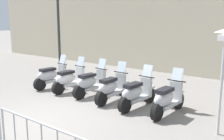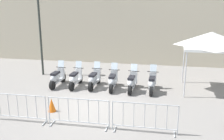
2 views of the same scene
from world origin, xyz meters
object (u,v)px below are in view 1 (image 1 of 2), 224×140
at_px(motorcycle_4, 136,93).
at_px(motorcycle_0, 52,76).
at_px(motorcycle_2, 91,83).
at_px(street_lamp, 58,11).
at_px(motorcycle_1, 70,79).
at_px(motorcycle_5, 167,99).
at_px(motorcycle_3, 112,88).

bearing_deg(motorcycle_4, motorcycle_0, -178.46).
height_order(motorcycle_2, street_lamp, street_lamp).
relative_size(motorcycle_1, motorcycle_5, 1.00).
bearing_deg(motorcycle_4, motorcycle_2, 177.65).
distance_m(motorcycle_5, street_lamp, 7.20).
distance_m(motorcycle_3, motorcycle_5, 1.94).
relative_size(motorcycle_4, street_lamp, 0.36).
distance_m(motorcycle_0, motorcycle_1, 0.97).
relative_size(motorcycle_0, motorcycle_4, 1.00).
xyz_separation_m(motorcycle_3, motorcycle_4, (0.97, -0.02, 0.00)).
bearing_deg(street_lamp, motorcycle_4, -16.68).
bearing_deg(motorcycle_3, motorcycle_5, 1.67).
distance_m(motorcycle_2, motorcycle_3, 0.98).
distance_m(motorcycle_2, street_lamp, 4.70).
xyz_separation_m(motorcycle_0, street_lamp, (-1.69, 1.78, 2.53)).
bearing_deg(motorcycle_0, motorcycle_5, 2.17).
relative_size(motorcycle_1, motorcycle_4, 1.00).
bearing_deg(street_lamp, motorcycle_3, -19.66).
distance_m(motorcycle_0, street_lamp, 3.52).
bearing_deg(street_lamp, motorcycle_5, -13.66).
distance_m(motorcycle_1, motorcycle_3, 1.95).
relative_size(motorcycle_3, motorcycle_4, 1.00).
bearing_deg(street_lamp, motorcycle_2, -23.67).
xyz_separation_m(motorcycle_2, motorcycle_5, (2.92, -0.00, 0.00)).
relative_size(motorcycle_2, motorcycle_5, 1.00).
bearing_deg(motorcycle_5, motorcycle_1, -178.40).
relative_size(motorcycle_0, motorcycle_3, 1.00).
xyz_separation_m(motorcycle_1, motorcycle_3, (1.95, 0.05, 0.00)).
bearing_deg(motorcycle_5, motorcycle_0, -177.83).
xyz_separation_m(motorcycle_4, motorcycle_5, (0.97, 0.08, 0.00)).
relative_size(motorcycle_5, street_lamp, 0.36).
distance_m(motorcycle_0, motorcycle_5, 4.86).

